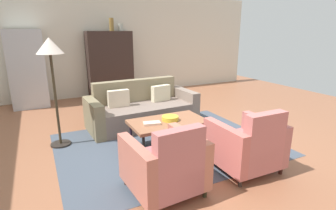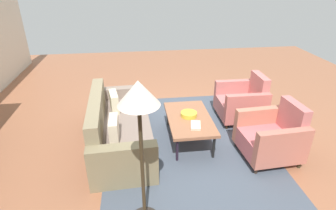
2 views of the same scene
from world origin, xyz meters
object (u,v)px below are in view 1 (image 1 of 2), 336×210
at_px(cabinet, 110,65).
at_px(vase_round, 121,27).
at_px(vase_tall, 111,24).
at_px(refrigerator, 27,69).
at_px(couch, 141,110).
at_px(coffee_table, 168,123).
at_px(book_stack, 152,123).
at_px(armchair_right, 248,146).
at_px(fruit_bowl, 170,118).
at_px(floor_lamp, 51,56).
at_px(armchair_left, 167,166).

bearing_deg(cabinet, vase_round, -0.77).
bearing_deg(vase_tall, refrigerator, -177.32).
relative_size(couch, vase_round, 11.07).
height_order(coffee_table, book_stack, book_stack).
relative_size(vase_tall, refrigerator, 0.18).
relative_size(couch, armchair_right, 2.43).
relative_size(couch, refrigerator, 1.16).
relative_size(vase_tall, vase_round, 1.74).
relative_size(fruit_bowl, cabinet, 0.15).
height_order(fruit_bowl, vase_tall, vase_tall).
relative_size(coffee_table, vase_round, 6.21).
distance_m(armchair_right, vase_tall, 5.17).
distance_m(armchair_right, fruit_bowl, 1.30).
relative_size(vase_round, refrigerator, 0.10).
bearing_deg(vase_round, refrigerator, -177.60).
height_order(coffee_table, armchair_right, armchair_right).
bearing_deg(vase_round, couch, -99.42).
bearing_deg(floor_lamp, vase_tall, 59.25).
distance_m(coffee_table, book_stack, 0.30).
relative_size(fruit_bowl, refrigerator, 0.14).
bearing_deg(floor_lamp, fruit_bowl, -27.08).
bearing_deg(book_stack, vase_round, 79.32).
xyz_separation_m(coffee_table, vase_round, (0.42, 3.73, 1.50)).
bearing_deg(vase_tall, cabinet, 177.29).
height_order(armchair_right, vase_round, vase_round).
bearing_deg(cabinet, floor_lamp, -119.23).
distance_m(book_stack, refrigerator, 4.06).
bearing_deg(armchair_right, refrigerator, 118.82).
distance_m(cabinet, floor_lamp, 3.38).
xyz_separation_m(couch, armchair_left, (-0.59, -2.35, 0.06)).
bearing_deg(armchair_right, armchair_left, -179.37).
bearing_deg(floor_lamp, armchair_left, -64.06).
xyz_separation_m(cabinet, floor_lamp, (-1.63, -2.91, 0.54)).
bearing_deg(fruit_bowl, couch, 92.16).
xyz_separation_m(armchair_right, refrigerator, (-2.57, 4.79, 0.58)).
bearing_deg(floor_lamp, coffee_table, -27.68).
distance_m(vase_round, floor_lamp, 3.55).
distance_m(couch, coffee_table, 1.19).
bearing_deg(book_stack, vase_tall, 83.03).
height_order(coffee_table, cabinet, cabinet).
bearing_deg(vase_round, cabinet, 179.23).
distance_m(fruit_bowl, floor_lamp, 2.05).
bearing_deg(armchair_left, cabinet, 78.80).
bearing_deg(armchair_left, vase_round, 74.81).
height_order(cabinet, floor_lamp, cabinet).
relative_size(fruit_bowl, vase_tall, 0.79).
bearing_deg(coffee_table, vase_tall, 87.43).
bearing_deg(couch, book_stack, 74.09).
bearing_deg(armchair_left, couch, 72.39).
xyz_separation_m(couch, vase_round, (0.42, 2.54, 1.61)).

